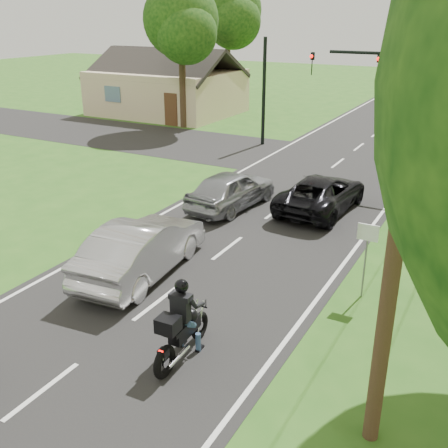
{
  "coord_description": "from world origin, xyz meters",
  "views": [
    {
      "loc": [
        7.42,
        -9.81,
        7.18
      ],
      "look_at": [
        0.42,
        3.0,
        1.3
      ],
      "focal_mm": 42.0,
      "sensor_mm": 36.0,
      "label": 1
    }
  ],
  "objects_px": {
    "sign_white": "(367,243)",
    "silver_suv": "(231,189)",
    "silver_sedan": "(142,248)",
    "motorcycle_rider": "(181,328)",
    "dark_suv": "(322,193)",
    "traffic_signal": "(408,90)",
    "utility_pole_near": "(406,167)",
    "sign_green": "(426,170)"
  },
  "relations": [
    {
      "from": "silver_suv",
      "to": "utility_pole_near",
      "type": "height_order",
      "value": "utility_pole_near"
    },
    {
      "from": "utility_pole_near",
      "to": "motorcycle_rider",
      "type": "bearing_deg",
      "value": 175.59
    },
    {
      "from": "dark_suv",
      "to": "utility_pole_near",
      "type": "distance_m",
      "value": 12.68
    },
    {
      "from": "silver_sedan",
      "to": "sign_green",
      "type": "bearing_deg",
      "value": -128.33
    },
    {
      "from": "sign_green",
      "to": "sign_white",
      "type": "bearing_deg",
      "value": -91.43
    },
    {
      "from": "traffic_signal",
      "to": "sign_white",
      "type": "xyz_separation_m",
      "value": [
        1.36,
        -11.02,
        -2.54
      ]
    },
    {
      "from": "traffic_signal",
      "to": "utility_pole_near",
      "type": "height_order",
      "value": "utility_pole_near"
    },
    {
      "from": "silver_suv",
      "to": "sign_white",
      "type": "relative_size",
      "value": 2.09
    },
    {
      "from": "utility_pole_near",
      "to": "sign_green",
      "type": "height_order",
      "value": "utility_pole_near"
    },
    {
      "from": "utility_pole_near",
      "to": "silver_sedan",
      "type": "bearing_deg",
      "value": 156.88
    },
    {
      "from": "motorcycle_rider",
      "to": "dark_suv",
      "type": "bearing_deg",
      "value": 89.56
    },
    {
      "from": "traffic_signal",
      "to": "sign_green",
      "type": "height_order",
      "value": "traffic_signal"
    },
    {
      "from": "motorcycle_rider",
      "to": "utility_pole_near",
      "type": "relative_size",
      "value": 0.23
    },
    {
      "from": "traffic_signal",
      "to": "utility_pole_near",
      "type": "relative_size",
      "value": 0.64
    },
    {
      "from": "motorcycle_rider",
      "to": "sign_green",
      "type": "relative_size",
      "value": 1.07
    },
    {
      "from": "sign_white",
      "to": "silver_suv",
      "type": "bearing_deg",
      "value": 144.84
    },
    {
      "from": "traffic_signal",
      "to": "sign_white",
      "type": "height_order",
      "value": "traffic_signal"
    },
    {
      "from": "motorcycle_rider",
      "to": "traffic_signal",
      "type": "relative_size",
      "value": 0.36
    },
    {
      "from": "sign_white",
      "to": "sign_green",
      "type": "relative_size",
      "value": 1.0
    },
    {
      "from": "traffic_signal",
      "to": "utility_pole_near",
      "type": "bearing_deg",
      "value": -79.86
    },
    {
      "from": "sign_white",
      "to": "sign_green",
      "type": "bearing_deg",
      "value": 88.57
    },
    {
      "from": "utility_pole_near",
      "to": "sign_green",
      "type": "bearing_deg",
      "value": 95.72
    },
    {
      "from": "motorcycle_rider",
      "to": "sign_white",
      "type": "height_order",
      "value": "sign_white"
    },
    {
      "from": "silver_suv",
      "to": "utility_pole_near",
      "type": "distance_m",
      "value": 13.1
    },
    {
      "from": "motorcycle_rider",
      "to": "utility_pole_near",
      "type": "xyz_separation_m",
      "value": [
        4.31,
        -0.33,
        4.32
      ]
    },
    {
      "from": "silver_suv",
      "to": "traffic_signal",
      "type": "relative_size",
      "value": 0.7
    },
    {
      "from": "traffic_signal",
      "to": "silver_suv",
      "type": "bearing_deg",
      "value": -127.89
    },
    {
      "from": "silver_sedan",
      "to": "motorcycle_rider",
      "type": "bearing_deg",
      "value": 132.46
    },
    {
      "from": "silver_suv",
      "to": "silver_sedan",
      "type": "bearing_deg",
      "value": 99.42
    },
    {
      "from": "dark_suv",
      "to": "utility_pole_near",
      "type": "height_order",
      "value": "utility_pole_near"
    },
    {
      "from": "dark_suv",
      "to": "sign_green",
      "type": "distance_m",
      "value": 4.08
    },
    {
      "from": "dark_suv",
      "to": "sign_white",
      "type": "bearing_deg",
      "value": 121.29
    },
    {
      "from": "utility_pole_near",
      "to": "sign_green",
      "type": "distance_m",
      "value": 13.5
    },
    {
      "from": "silver_sedan",
      "to": "traffic_signal",
      "type": "bearing_deg",
      "value": -115.85
    },
    {
      "from": "silver_sedan",
      "to": "utility_pole_near",
      "type": "height_order",
      "value": "utility_pole_near"
    },
    {
      "from": "silver_suv",
      "to": "traffic_signal",
      "type": "xyz_separation_m",
      "value": [
        5.06,
        6.5,
        3.37
      ]
    },
    {
      "from": "silver_sedan",
      "to": "silver_suv",
      "type": "xyz_separation_m",
      "value": [
        -0.38,
        6.28,
        -0.07
      ]
    },
    {
      "from": "traffic_signal",
      "to": "sign_green",
      "type": "xyz_separation_m",
      "value": [
        1.56,
        -3.02,
        -2.54
      ]
    },
    {
      "from": "motorcycle_rider",
      "to": "silver_suv",
      "type": "relative_size",
      "value": 0.51
    },
    {
      "from": "silver_sedan",
      "to": "sign_green",
      "type": "height_order",
      "value": "sign_green"
    },
    {
      "from": "traffic_signal",
      "to": "sign_white",
      "type": "distance_m",
      "value": 11.39
    },
    {
      "from": "motorcycle_rider",
      "to": "silver_suv",
      "type": "xyz_separation_m",
      "value": [
        -3.61,
        9.17,
        0.0
      ]
    }
  ]
}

